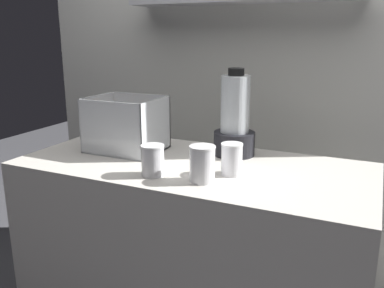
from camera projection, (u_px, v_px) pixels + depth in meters
counter at (192, 263)px, 1.76m from camera, size 1.40×0.64×0.90m
back_wall_unit at (250, 60)px, 2.22m from camera, size 2.60×0.24×2.50m
carrot_display_bin at (124, 134)px, 1.82m from camera, size 0.31×0.25×0.24m
blender_pitcher at (235, 122)px, 1.73m from camera, size 0.18×0.18×0.37m
juice_cup_carrot_far_left at (153, 162)px, 1.49m from camera, size 0.09×0.09×0.11m
juice_cup_orange_left at (202, 166)px, 1.43m from camera, size 0.09×0.09×0.13m
juice_cup_carrot_middle at (232, 160)px, 1.50m from camera, size 0.08×0.08×0.12m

